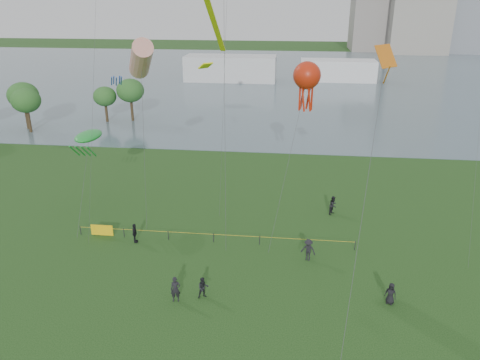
# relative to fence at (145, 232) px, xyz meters

# --- Properties ---
(lake) EXTENTS (400.00, 120.00, 0.08)m
(lake) POSITION_rel_fence_xyz_m (9.02, 84.77, -0.53)
(lake) COLOR slate
(lake) RESTS_ON ground_plane
(building_low) EXTENTS (16.00, 18.00, 28.00)m
(building_low) POSITION_rel_fence_xyz_m (41.02, 152.77, 13.45)
(building_low) COLOR slate
(building_low) RESTS_ON ground_plane
(pavilion_left) EXTENTS (22.00, 8.00, 6.00)m
(pavilion_left) POSITION_rel_fence_xyz_m (-2.98, 79.77, 2.45)
(pavilion_left) COLOR silver
(pavilion_left) RESTS_ON ground_plane
(pavilion_right) EXTENTS (18.00, 7.00, 5.00)m
(pavilion_right) POSITION_rel_fence_xyz_m (23.02, 82.77, 1.95)
(pavilion_right) COLOR white
(pavilion_right) RESTS_ON ground_plane
(trees) EXTENTS (28.02, 16.83, 7.93)m
(trees) POSITION_rel_fence_xyz_m (-26.98, 32.65, 4.67)
(trees) COLOR #322617
(trees) RESTS_ON ground_plane
(fence) EXTENTS (24.07, 0.07, 1.05)m
(fence) POSITION_rel_fence_xyz_m (0.00, 0.00, 0.00)
(fence) COLOR black
(fence) RESTS_ON ground_plane
(spectator_a) EXTENTS (0.95, 0.86, 1.60)m
(spectator_a) POSITION_rel_fence_xyz_m (6.72, -7.91, 0.25)
(spectator_a) COLOR black
(spectator_a) RESTS_ON ground_plane
(spectator_b) EXTENTS (1.35, 1.03, 1.85)m
(spectator_b) POSITION_rel_fence_xyz_m (14.16, -2.03, 0.37)
(spectator_b) COLOR black
(spectator_b) RESTS_ON ground_plane
(spectator_c) EXTENTS (0.64, 1.09, 1.75)m
(spectator_c) POSITION_rel_fence_xyz_m (-0.60, -0.80, 0.32)
(spectator_c) COLOR black
(spectator_c) RESTS_ON ground_plane
(spectator_d) EXTENTS (0.93, 0.81, 1.59)m
(spectator_d) POSITION_rel_fence_xyz_m (19.70, -7.11, 0.24)
(spectator_d) COLOR black
(spectator_d) RESTS_ON ground_plane
(spectator_f) EXTENTS (0.76, 0.57, 1.89)m
(spectator_f) POSITION_rel_fence_xyz_m (4.89, -8.52, 0.39)
(spectator_f) COLOR black
(spectator_f) RESTS_ON ground_plane
(spectator_g) EXTENTS (1.06, 1.13, 1.85)m
(spectator_g) POSITION_rel_fence_xyz_m (16.75, 6.81, 0.37)
(spectator_g) COLOR black
(spectator_g) RESTS_ON ground_plane
(kite_windsock) EXTENTS (4.20, 5.02, 16.85)m
(kite_windsock) POSITION_rel_fence_xyz_m (-0.18, 3.17, 14.42)
(kite_windsock) COLOR #3F3F42
(kite_creature) EXTENTS (2.20, 8.54, 7.75)m
(kite_creature) POSITION_rel_fence_xyz_m (-6.84, 5.92, 6.77)
(kite_creature) COLOR #3F3F42
(kite_octopus) EXTENTS (3.70, 6.22, 14.94)m
(kite_octopus) POSITION_rel_fence_xyz_m (13.49, 3.82, 13.18)
(kite_octopus) COLOR #3F3F42
(kite_delta) EXTENTS (3.90, 13.97, 17.10)m
(kite_delta) POSITION_rel_fence_xyz_m (17.89, -5.35, 15.06)
(kite_delta) COLOR #3F3F42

